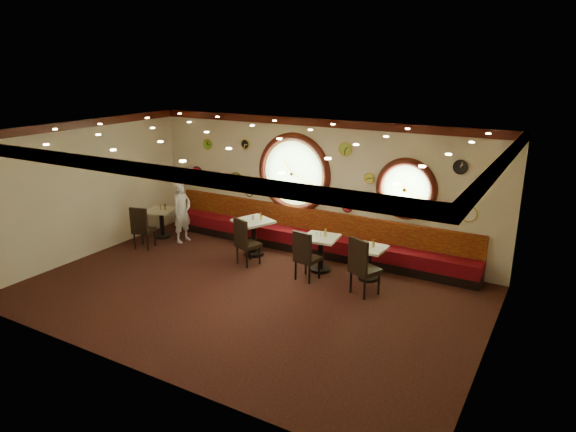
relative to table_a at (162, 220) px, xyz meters
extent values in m
cube|color=black|center=(3.90, -1.77, -0.47)|extent=(9.00, 6.00, 0.00)
cube|color=#AF9031|center=(3.90, -1.77, 2.73)|extent=(9.00, 6.00, 0.02)
cube|color=beige|center=(3.90, 1.23, 1.13)|extent=(9.00, 0.02, 3.20)
cube|color=beige|center=(3.90, -4.77, 1.13)|extent=(9.00, 0.02, 3.20)
cube|color=beige|center=(-0.60, -1.77, 1.13)|extent=(0.02, 6.00, 3.20)
cube|color=beige|center=(8.40, -1.77, 1.13)|extent=(0.02, 6.00, 3.20)
cube|color=#3B100A|center=(3.90, 1.18, 2.64)|extent=(9.00, 0.10, 0.18)
cube|color=#3B100A|center=(3.90, -4.72, 2.64)|extent=(9.00, 0.10, 0.18)
cube|color=#3B100A|center=(-0.55, -1.77, 2.64)|extent=(0.10, 6.00, 0.18)
cube|color=#3B100A|center=(8.35, -1.77, 2.64)|extent=(0.10, 6.00, 0.18)
cube|color=black|center=(3.90, 0.95, -0.37)|extent=(8.00, 0.55, 0.20)
cube|color=#590711|center=(3.90, 0.95, -0.12)|extent=(8.00, 0.55, 0.30)
cube|color=#610907|center=(3.90, 1.17, 0.28)|extent=(8.00, 0.10, 0.55)
cylinder|color=#88B26B|center=(3.30, 1.22, 1.38)|extent=(1.66, 0.02, 1.66)
torus|color=#3B100A|center=(3.30, 1.21, 1.38)|extent=(1.98, 0.18, 1.98)
torus|color=gold|center=(3.30, 1.18, 1.38)|extent=(1.61, 0.03, 1.61)
cylinder|color=#88B26B|center=(6.10, 1.22, 1.33)|extent=(1.10, 0.02, 1.10)
torus|color=#3B100A|center=(6.10, 1.21, 1.33)|extent=(1.38, 0.18, 1.38)
torus|color=gold|center=(6.10, 1.18, 1.33)|extent=(1.09, 0.03, 1.09)
cylinder|color=#D3DC49|center=(5.25, 1.19, 1.48)|extent=(0.22, 0.03, 0.22)
cylinder|color=black|center=(1.90, 1.19, 1.98)|extent=(0.24, 0.03, 0.24)
cylinder|color=white|center=(2.00, 1.19, 0.73)|extent=(0.20, 0.03, 0.20)
cylinder|color=#74BE26|center=(0.70, 1.19, 1.88)|extent=(0.26, 0.03, 0.26)
cylinder|color=#FAF337|center=(1.60, 1.19, 1.03)|extent=(0.36, 0.03, 0.36)
cylinder|color=red|center=(4.75, 1.19, 0.73)|extent=(0.24, 0.03, 0.24)
cylinder|color=red|center=(0.30, 1.19, 1.08)|extent=(0.32, 0.03, 0.32)
cylinder|color=white|center=(7.45, 1.19, 0.98)|extent=(0.34, 0.03, 0.34)
cylinder|color=black|center=(7.20, 1.19, 1.93)|extent=(0.28, 0.03, 0.28)
cylinder|color=#A2C13C|center=(4.65, 1.19, 2.08)|extent=(0.30, 0.03, 0.30)
cylinder|color=black|center=(0.00, 0.00, -0.45)|extent=(0.43, 0.43, 0.06)
cylinder|color=black|center=(0.00, 0.00, -0.10)|extent=(0.12, 0.12, 0.68)
cube|color=silver|center=(0.00, 0.00, 0.25)|extent=(0.86, 0.86, 0.05)
cylinder|color=black|center=(2.81, 0.13, -0.44)|extent=(0.50, 0.50, 0.07)
cylinder|color=black|center=(2.81, 0.13, -0.05)|extent=(0.14, 0.14, 0.79)
cube|color=silver|center=(2.81, 0.13, 0.37)|extent=(1.03, 1.03, 0.06)
cylinder|color=black|center=(4.63, 0.05, -0.44)|extent=(0.45, 0.45, 0.06)
cylinder|color=black|center=(4.63, 0.05, -0.08)|extent=(0.12, 0.12, 0.72)
cube|color=silver|center=(4.63, 0.05, 0.29)|extent=(0.80, 0.80, 0.05)
cylinder|color=black|center=(5.73, 0.13, -0.45)|extent=(0.42, 0.42, 0.06)
cylinder|color=black|center=(5.73, 0.13, -0.11)|extent=(0.11, 0.11, 0.66)
cube|color=silver|center=(5.73, 0.13, 0.23)|extent=(0.69, 0.69, 0.05)
cube|color=black|center=(0.19, -0.82, -0.02)|extent=(0.55, 0.55, 0.08)
cube|color=black|center=(0.24, -1.01, 0.31)|extent=(0.45, 0.17, 0.59)
cube|color=black|center=(3.03, -0.42, -0.01)|extent=(0.59, 0.59, 0.08)
cube|color=black|center=(2.96, -0.61, 0.33)|extent=(0.46, 0.21, 0.60)
cube|color=black|center=(4.60, -0.50, -0.01)|extent=(0.52, 0.52, 0.08)
cube|color=black|center=(4.57, -0.70, 0.33)|extent=(0.46, 0.12, 0.60)
cube|color=black|center=(5.92, -0.56, 0.03)|extent=(0.66, 0.66, 0.09)
cube|color=black|center=(5.83, -0.76, 0.39)|extent=(0.48, 0.26, 0.65)
cylinder|color=#B9B8BD|center=(-0.06, 0.05, 0.33)|extent=(0.04, 0.04, 0.10)
cylinder|color=silver|center=(2.76, 0.15, 0.44)|extent=(0.03, 0.03, 0.09)
cylinder|color=silver|center=(4.52, 0.07, 0.36)|extent=(0.03, 0.03, 0.09)
cylinder|color=silver|center=(5.67, 0.18, 0.31)|extent=(0.04, 0.04, 0.10)
cylinder|color=silver|center=(0.01, -0.02, 0.33)|extent=(0.04, 0.04, 0.10)
cylinder|color=#BBBBC0|center=(2.80, 0.16, 0.45)|extent=(0.04, 0.04, 0.10)
cylinder|color=silver|center=(4.62, 0.05, 0.37)|extent=(0.03, 0.03, 0.09)
cylinder|color=silver|center=(5.79, 0.13, 0.30)|extent=(0.03, 0.03, 0.09)
cylinder|color=gold|center=(0.12, 0.03, 0.36)|extent=(0.05, 0.05, 0.17)
cylinder|color=gold|center=(2.95, 0.24, 0.48)|extent=(0.06, 0.06, 0.18)
cylinder|color=gold|center=(4.70, 0.13, 0.41)|extent=(0.06, 0.06, 0.18)
cylinder|color=gold|center=(5.80, 0.17, 0.34)|extent=(0.05, 0.05, 0.17)
imported|color=silver|center=(0.71, 0.02, 0.30)|extent=(0.40, 0.58, 1.56)
camera|label=1|loc=(9.28, -9.46, 4.01)|focal=32.00mm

